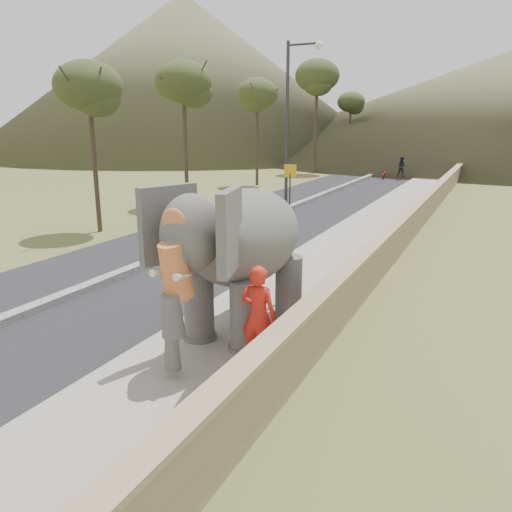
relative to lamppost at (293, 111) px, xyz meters
The scene contains 12 objects.
ground 15.23m from the lamppost, 71.03° to the right, with size 160.00×160.00×0.00m, color olive.
road 6.08m from the lamppost, 94.86° to the right, with size 7.00×120.00×0.03m, color black.
median 6.00m from the lamppost, 94.86° to the right, with size 0.35×120.00×0.22m, color black.
walkway 7.63m from the lamppost, 37.84° to the right, with size 3.00×120.00×0.15m, color #9E9687.
parapet 8.49m from the lamppost, 29.88° to the right, with size 0.30×120.00×1.10m, color tan.
lamppost is the anchor object (origin of this frame).
signboard 3.32m from the lamppost, 75.25° to the right, with size 0.60×0.08×2.40m.
hill_left 53.46m from the lamppost, 128.85° to the left, with size 60.00×60.00×22.00m, color brown.
hill_far 57.22m from the lamppost, 80.24° to the left, with size 80.00×80.00×14.00m, color brown.
elephant_and_man 15.42m from the lamppost, 71.81° to the right, with size 2.44×4.32×3.06m.
motorcyclist 17.67m from the lamppost, 84.59° to the left, with size 2.19×1.77×1.82m.
trees 17.00m from the lamppost, 72.97° to the left, with size 47.94×44.08×9.83m.
Camera 1 is at (4.43, -9.39, 4.30)m, focal length 35.00 mm.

